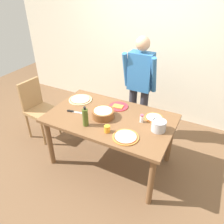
{
  "coord_description": "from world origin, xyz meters",
  "views": [
    {
      "loc": [
        1.1,
        -2.07,
        2.31
      ],
      "look_at": [
        0.0,
        0.05,
        0.81
      ],
      "focal_mm": 35.49,
      "sensor_mm": 36.0,
      "label": 1
    }
  ],
  "objects_px": {
    "chair_wooden_left": "(37,106)",
    "pizza_second_cooked": "(154,118)",
    "salt_shaker": "(142,118)",
    "person_cook": "(140,83)",
    "pizza_raw_on_board": "(80,100)",
    "plate_with_slice": "(118,106)",
    "chef_knife": "(75,112)",
    "steel_pot": "(159,126)",
    "dining_table": "(110,123)",
    "cup_orange": "(107,129)",
    "olive_oil_bottle": "(85,117)",
    "pizza_cooked_on_tray": "(126,137)"
  },
  "relations": [
    {
      "from": "person_cook",
      "to": "olive_oil_bottle",
      "type": "height_order",
      "value": "person_cook"
    },
    {
      "from": "steel_pot",
      "to": "chef_knife",
      "type": "height_order",
      "value": "steel_pot"
    },
    {
      "from": "pizza_raw_on_board",
      "to": "salt_shaker",
      "type": "xyz_separation_m",
      "value": [
        0.98,
        -0.12,
        0.04
      ]
    },
    {
      "from": "chair_wooden_left",
      "to": "pizza_second_cooked",
      "type": "xyz_separation_m",
      "value": [
        1.82,
        0.19,
        0.23
      ]
    },
    {
      "from": "steel_pot",
      "to": "chair_wooden_left",
      "type": "bearing_deg",
      "value": 179.15
    },
    {
      "from": "dining_table",
      "to": "person_cook",
      "type": "distance_m",
      "value": 0.81
    },
    {
      "from": "olive_oil_bottle",
      "to": "chef_knife",
      "type": "xyz_separation_m",
      "value": [
        -0.29,
        0.18,
        -0.11
      ]
    },
    {
      "from": "cup_orange",
      "to": "chef_knife",
      "type": "distance_m",
      "value": 0.61
    },
    {
      "from": "pizza_raw_on_board",
      "to": "olive_oil_bottle",
      "type": "relative_size",
      "value": 1.29
    },
    {
      "from": "cup_orange",
      "to": "chair_wooden_left",
      "type": "bearing_deg",
      "value": 166.98
    },
    {
      "from": "plate_with_slice",
      "to": "olive_oil_bottle",
      "type": "relative_size",
      "value": 1.02
    },
    {
      "from": "person_cook",
      "to": "salt_shaker",
      "type": "relative_size",
      "value": 15.28
    },
    {
      "from": "olive_oil_bottle",
      "to": "chair_wooden_left",
      "type": "bearing_deg",
      "value": 163.81
    },
    {
      "from": "chair_wooden_left",
      "to": "salt_shaker",
      "type": "distance_m",
      "value": 1.73
    },
    {
      "from": "chef_knife",
      "to": "pizza_second_cooked",
      "type": "bearing_deg",
      "value": 19.37
    },
    {
      "from": "pizza_second_cooked",
      "to": "cup_orange",
      "type": "bearing_deg",
      "value": -127.06
    },
    {
      "from": "dining_table",
      "to": "person_cook",
      "type": "relative_size",
      "value": 0.99
    },
    {
      "from": "dining_table",
      "to": "pizza_second_cooked",
      "type": "distance_m",
      "value": 0.56
    },
    {
      "from": "salt_shaker",
      "to": "person_cook",
      "type": "bearing_deg",
      "value": 113.71
    },
    {
      "from": "chair_wooden_left",
      "to": "plate_with_slice",
      "type": "relative_size",
      "value": 3.65
    },
    {
      "from": "chair_wooden_left",
      "to": "chef_knife",
      "type": "relative_size",
      "value": 3.29
    },
    {
      "from": "dining_table",
      "to": "salt_shaker",
      "type": "bearing_deg",
      "value": 11.92
    },
    {
      "from": "pizza_raw_on_board",
      "to": "plate_with_slice",
      "type": "relative_size",
      "value": 1.27
    },
    {
      "from": "olive_oil_bottle",
      "to": "salt_shaker",
      "type": "distance_m",
      "value": 0.68
    },
    {
      "from": "pizza_raw_on_board",
      "to": "cup_orange",
      "type": "bearing_deg",
      "value": -34.68
    },
    {
      "from": "pizza_raw_on_board",
      "to": "olive_oil_bottle",
      "type": "height_order",
      "value": "olive_oil_bottle"
    },
    {
      "from": "pizza_cooked_on_tray",
      "to": "pizza_second_cooked",
      "type": "bearing_deg",
      "value": 72.87
    },
    {
      "from": "cup_orange",
      "to": "salt_shaker",
      "type": "height_order",
      "value": "salt_shaker"
    },
    {
      "from": "chair_wooden_left",
      "to": "pizza_raw_on_board",
      "type": "bearing_deg",
      "value": 12.03
    },
    {
      "from": "pizza_second_cooked",
      "to": "cup_orange",
      "type": "relative_size",
      "value": 2.84
    },
    {
      "from": "pizza_raw_on_board",
      "to": "pizza_cooked_on_tray",
      "type": "relative_size",
      "value": 1.11
    },
    {
      "from": "salt_shaker",
      "to": "pizza_second_cooked",
      "type": "bearing_deg",
      "value": 52.47
    },
    {
      "from": "dining_table",
      "to": "olive_oil_bottle",
      "type": "relative_size",
      "value": 6.25
    },
    {
      "from": "pizza_raw_on_board",
      "to": "person_cook",
      "type": "bearing_deg",
      "value": 39.11
    },
    {
      "from": "person_cook",
      "to": "olive_oil_bottle",
      "type": "xyz_separation_m",
      "value": [
        -0.27,
        -1.04,
        -0.07
      ]
    },
    {
      "from": "chair_wooden_left",
      "to": "cup_orange",
      "type": "xyz_separation_m",
      "value": [
        1.43,
        -0.33,
        0.26
      ]
    },
    {
      "from": "pizza_cooked_on_tray",
      "to": "steel_pot",
      "type": "relative_size",
      "value": 1.72
    },
    {
      "from": "dining_table",
      "to": "pizza_second_cooked",
      "type": "height_order",
      "value": "pizza_second_cooked"
    },
    {
      "from": "pizza_cooked_on_tray",
      "to": "steel_pot",
      "type": "distance_m",
      "value": 0.41
    },
    {
      "from": "chef_knife",
      "to": "plate_with_slice",
      "type": "bearing_deg",
      "value": 41.1
    },
    {
      "from": "steel_pot",
      "to": "olive_oil_bottle",
      "type": "bearing_deg",
      "value": -159.4
    },
    {
      "from": "person_cook",
      "to": "steel_pot",
      "type": "bearing_deg",
      "value": -54.44
    },
    {
      "from": "olive_oil_bottle",
      "to": "salt_shaker",
      "type": "bearing_deg",
      "value": 33.06
    },
    {
      "from": "pizza_second_cooked",
      "to": "steel_pot",
      "type": "height_order",
      "value": "steel_pot"
    },
    {
      "from": "pizza_raw_on_board",
      "to": "plate_with_slice",
      "type": "height_order",
      "value": "plate_with_slice"
    },
    {
      "from": "steel_pot",
      "to": "cup_orange",
      "type": "height_order",
      "value": "steel_pot"
    },
    {
      "from": "plate_with_slice",
      "to": "chair_wooden_left",
      "type": "bearing_deg",
      "value": -169.74
    },
    {
      "from": "plate_with_slice",
      "to": "olive_oil_bottle",
      "type": "bearing_deg",
      "value": -105.81
    },
    {
      "from": "person_cook",
      "to": "salt_shaker",
      "type": "xyz_separation_m",
      "value": [
        0.3,
        -0.67,
        -0.13
      ]
    },
    {
      "from": "pizza_raw_on_board",
      "to": "pizza_cooked_on_tray",
      "type": "distance_m",
      "value": 1.05
    }
  ]
}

